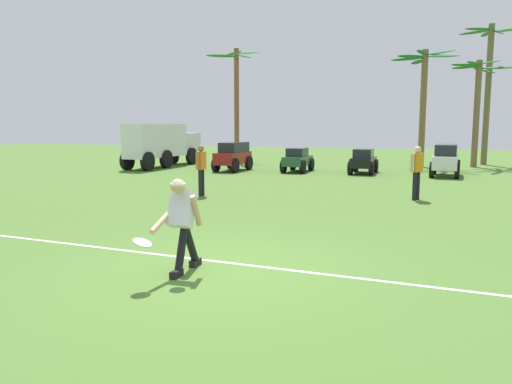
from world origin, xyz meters
name	(u,v)px	position (x,y,z in m)	size (l,w,h in m)	color
ground_plane	(220,271)	(0.00, 0.00, 0.00)	(80.00, 80.00, 0.00)	#4A702C
field_line_paint	(230,263)	(0.00, 0.43, 0.00)	(22.61, 0.08, 0.01)	white
frisbee_thrower	(182,220)	(-0.47, -0.27, 0.80)	(0.47, 1.11, 1.41)	black
frisbee_in_flight	(142,243)	(-0.68, -1.05, 0.62)	(0.26, 0.27, 0.11)	white
teammate_near_sideline	(417,168)	(2.77, 8.30, 0.94)	(0.35, 0.46, 1.56)	black
teammate_midfield	(201,165)	(-3.49, 7.17, 0.94)	(0.20, 0.49, 1.56)	black
parked_car_slot_a	(233,155)	(-5.50, 15.37, 0.72)	(1.28, 2.45, 1.34)	maroon
parked_car_slot_b	(298,160)	(-2.48, 15.79, 0.56)	(1.17, 2.24, 1.10)	#235133
parked_car_slot_c	(363,161)	(0.51, 15.86, 0.56)	(1.16, 2.23, 1.10)	black
parked_car_slot_d	(446,159)	(3.93, 15.73, 0.72)	(1.33, 2.47, 1.34)	silver
box_truck	(162,143)	(-9.73, 16.28, 1.23)	(1.71, 5.97, 2.20)	silver
palm_tree_far_left	(237,94)	(-7.63, 21.69, 3.96)	(3.02, 3.37, 6.63)	brown
palm_tree_left_of_centre	(423,94)	(2.96, 20.48, 3.69)	(3.44, 3.42, 5.92)	brown
palm_tree_right_of_centre	(477,99)	(5.58, 21.14, 3.43)	(3.16, 3.60, 5.38)	brown
palm_tree_far_right	(488,81)	(6.24, 22.92, 4.48)	(3.03, 3.18, 7.43)	brown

